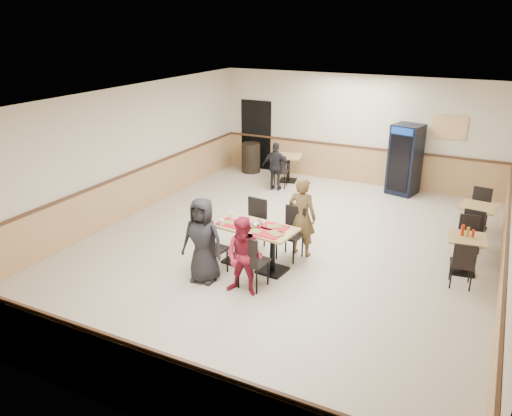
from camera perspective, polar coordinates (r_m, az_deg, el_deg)
The scene contains 20 objects.
ground at distance 10.20m, azimuth 3.14°, elevation -4.66°, with size 10.00×10.00×0.00m, color beige.
room_shell at distance 11.81m, azimuth 16.14°, elevation 1.17°, with size 10.00×10.00×10.00m.
main_table at distance 9.27m, azimuth -0.13°, elevation -3.67°, with size 1.60×0.91×0.82m.
main_chairs at distance 9.31m, azimuth -0.41°, elevation -3.74°, with size 1.53×1.92×1.04m.
diner_woman_left at distance 8.75m, azimuth -6.12°, elevation -3.69°, with size 0.76×0.49×1.55m, color black.
diner_woman_right at distance 8.32m, azimuth -1.34°, elevation -5.58°, with size 0.67×0.52×1.38m, color maroon.
diner_man_opposite at distance 9.69m, azimuth 5.27°, elevation -1.00°, with size 0.58×0.38×1.59m, color brown.
lone_diner at distance 13.47m, azimuth 2.31°, elevation 4.76°, with size 0.77×0.32×1.31m, color black.
tabletop_clutter at distance 9.10m, azimuth -0.33°, elevation -2.11°, with size 1.36×0.71×0.12m.
side_table_near at distance 9.86m, azimuth 22.83°, elevation -4.34°, with size 0.74×0.74×0.70m.
side_table_near_chair_south at distance 9.36m, azimuth 22.51°, elevation -5.80°, with size 0.41×0.41×0.89m, color black, non-canonical shape.
side_table_near_chair_north at distance 10.39m, azimuth 23.08°, elevation -3.24°, with size 0.41×0.41×0.89m, color black, non-canonical shape.
side_table_far at distance 11.42m, azimuth 23.92°, elevation -0.96°, with size 0.78×0.78×0.74m.
side_table_far_chair_south at distance 10.87m, azimuth 23.69°, elevation -2.12°, with size 0.44×0.44×0.94m, color black, non-canonical shape.
side_table_far_chair_north at distance 11.99m, azimuth 24.10°, elevation -0.11°, with size 0.44×0.44×0.94m, color black, non-canonical shape.
condiment_caddy at distance 9.79m, azimuth 22.94°, elevation -2.48°, with size 0.23×0.06×0.20m.
back_table at distance 14.27m, azimuth 3.73°, elevation 5.03°, with size 0.86×0.86×0.76m.
back_table_chair_lone at distance 13.74m, azimuth 2.74°, elevation 4.32°, with size 0.45×0.45×0.96m, color black, non-canonical shape.
pepsi_cooler at distance 13.69m, azimuth 16.65°, elevation 5.33°, with size 0.85×0.85×1.85m.
trash_bin at distance 15.15m, azimuth -0.59°, elevation 5.78°, with size 0.56×0.56×0.89m, color black.
Camera 1 is at (3.60, -8.47, 4.40)m, focal length 35.00 mm.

